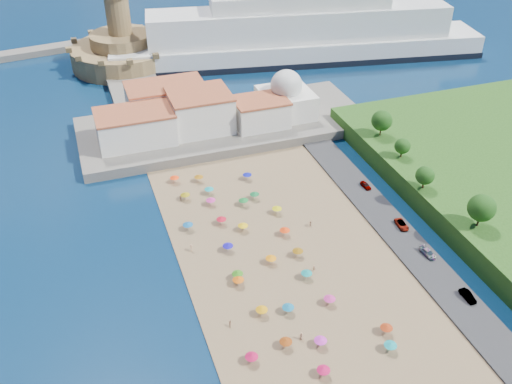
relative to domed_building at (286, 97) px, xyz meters
name	(u,v)px	position (x,y,z in m)	size (l,w,h in m)	color
ground	(277,288)	(-30.00, -71.00, -8.97)	(700.00, 700.00, 0.00)	#071938
terrace	(224,125)	(-20.00, 2.00, -7.47)	(90.00, 36.00, 3.00)	#59544C
jetty	(137,92)	(-42.00, 37.00, -7.77)	(18.00, 70.00, 2.40)	#59544C
waterfront_buildings	(182,112)	(-33.05, 2.64, -1.10)	(57.00, 29.00, 11.00)	silver
domed_building	(286,97)	(0.00, 0.00, 0.00)	(16.00, 16.00, 15.00)	silver
fortress	(123,49)	(-42.00, 67.00, -2.29)	(40.00, 40.00, 32.40)	#987C4C
cruise_ship	(299,36)	(25.58, 50.39, 0.66)	(150.48, 47.11, 32.54)	black
beach_parasols	(293,320)	(-30.93, -82.22, -6.83)	(31.22, 116.23, 2.20)	gray
beachgoers	(274,315)	(-33.53, -78.97, -7.87)	(30.52, 95.91, 1.89)	tan
parked_cars	(432,258)	(6.00, -74.53, -7.60)	(2.66, 76.16, 1.44)	gray
hillside_trees	(483,211)	(18.43, -72.95, 1.22)	(15.51, 109.20, 8.07)	#382314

